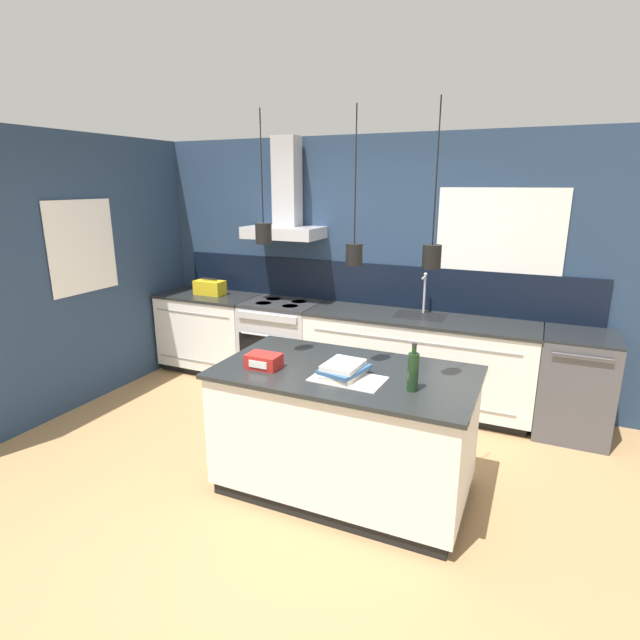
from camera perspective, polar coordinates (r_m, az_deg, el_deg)
name	(u,v)px	position (r m, az deg, el deg)	size (l,w,h in m)	color
ground_plane	(278,479)	(3.93, -4.85, -17.61)	(16.00, 16.00, 0.00)	#A87F51
wall_back	(364,261)	(5.21, 5.06, 6.69)	(5.60, 2.05, 2.60)	navy
wall_left	(95,270)	(5.47, -24.36, 5.26)	(0.08, 3.80, 2.60)	navy
counter_run_left	(211,332)	(5.96, -12.37, -1.33)	(1.12, 0.64, 0.91)	black
counter_run_sink	(417,361)	(4.96, 10.99, -4.65)	(2.19, 0.64, 1.31)	black
oven_range	(282,343)	(5.46, -4.34, -2.61)	(0.79, 0.66, 0.91)	#B5B5BA
dishwasher	(575,385)	(4.87, 27.09, -6.60)	(0.59, 0.65, 0.91)	#4C4C51
kitchen_island	(345,430)	(3.60, 2.83, -12.47)	(1.75, 0.97, 0.91)	black
bottle_on_island	(413,371)	(3.09, 10.59, -5.75)	(0.07, 0.07, 0.30)	#193319
book_stack	(344,370)	(3.29, 2.81, -5.70)	(0.30, 0.36, 0.10)	beige
red_supply_box	(264,361)	(3.46, -6.45, -4.67)	(0.23, 0.16, 0.10)	red
paper_pile	(348,379)	(3.26, 3.20, -6.74)	(0.48, 0.31, 0.01)	silver
yellow_toolbox	(210,288)	(5.81, -12.48, 3.64)	(0.34, 0.18, 0.19)	gold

